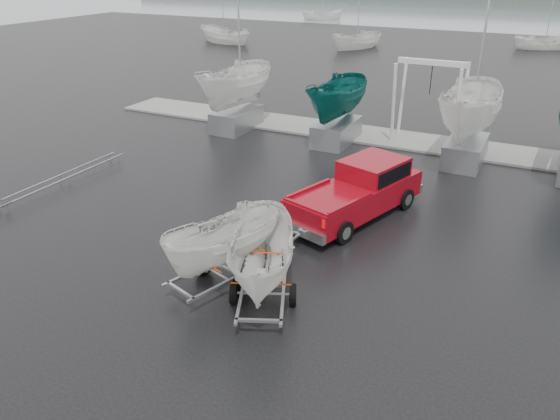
# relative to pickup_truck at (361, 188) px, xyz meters

# --- Properties ---
(ground_plane) EXTENTS (120.00, 120.00, 0.00)m
(ground_plane) POSITION_rel_pickup_truck_xyz_m (-2.81, -3.73, -1.01)
(ground_plane) COLOR black
(ground_plane) RESTS_ON ground
(lake) EXTENTS (300.00, 300.00, 0.00)m
(lake) POSITION_rel_pickup_truck_xyz_m (-2.81, 96.27, -1.01)
(lake) COLOR gray
(lake) RESTS_ON ground
(dock) EXTENTS (30.00, 3.00, 0.12)m
(dock) POSITION_rel_pickup_truck_xyz_m (-2.81, 9.27, -0.96)
(dock) COLOR gray
(dock) RESTS_ON ground
(pickup_truck) EXTENTS (3.61, 6.12, 1.93)m
(pickup_truck) POSITION_rel_pickup_truck_xyz_m (0.00, 0.00, 0.00)
(pickup_truck) COLOR maroon
(pickup_truck) RESTS_ON ground
(trailer_hitched) EXTENTS (2.21, 3.79, 4.58)m
(trailer_hitched) POSITION_rel_pickup_truck_xyz_m (-1.92, -6.10, 1.49)
(trailer_hitched) COLOR #92959A
(trailer_hitched) RESTS_ON ground
(trailer_parked) EXTENTS (2.52, 3.77, 4.97)m
(trailer_parked) POSITION_rel_pickup_truck_xyz_m (-0.55, -6.37, 1.69)
(trailer_parked) COLOR #92959A
(trailer_parked) RESTS_ON ground
(boat_hoist) EXTENTS (3.30, 2.18, 4.12)m
(boat_hoist) POSITION_rel_pickup_truck_xyz_m (0.19, 9.27, 1.66)
(boat_hoist) COLOR silver
(boat_hoist) RESTS_ON ground
(keelboat_0) EXTENTS (2.35, 3.20, 10.52)m
(keelboat_0) POSITION_rel_pickup_truck_xyz_m (-9.48, 7.27, 2.72)
(keelboat_0) COLOR #92959A
(keelboat_0) RESTS_ON ground
(keelboat_1) EXTENTS (2.11, 3.20, 6.70)m
(keelboat_1) POSITION_rel_pickup_truck_xyz_m (-3.81, 7.47, 2.29)
(keelboat_1) COLOR #92959A
(keelboat_1) RESTS_ON ground
(keelboat_2) EXTENTS (2.47, 3.20, 10.64)m
(keelboat_2) POSITION_rel_pickup_truck_xyz_m (2.48, 7.27, 2.92)
(keelboat_2) COLOR #92959A
(keelboat_2) RESTS_ON ground
(mast_rack_0) EXTENTS (0.56, 6.50, 0.06)m
(mast_rack_0) POSITION_rel_pickup_truck_xyz_m (-11.81, -2.73, -0.66)
(mast_rack_0) COLOR #92959A
(mast_rack_0) RESTS_ON ground
(moored_boat_0) EXTENTS (3.33, 3.28, 11.53)m
(moored_boat_0) POSITION_rel_pickup_truck_xyz_m (-27.22, 34.46, -1.00)
(moored_boat_0) COLOR silver
(moored_boat_0) RESTS_ON ground
(moored_boat_1) EXTENTS (3.34, 3.37, 11.38)m
(moored_boat_1) POSITION_rel_pickup_truck_xyz_m (-13.15, 37.25, -1.00)
(moored_boat_1) COLOR silver
(moored_boat_1) RESTS_ON ground
(moored_boat_2) EXTENTS (3.30, 3.27, 11.20)m
(moored_boat_2) POSITION_rel_pickup_truck_xyz_m (3.93, 45.32, -1.00)
(moored_boat_2) COLOR silver
(moored_boat_2) RESTS_ON ground
(moored_boat_4) EXTENTS (3.23, 3.21, 11.04)m
(moored_boat_4) POSITION_rel_pickup_truck_xyz_m (-26.68, 60.94, -1.00)
(moored_boat_4) COLOR silver
(moored_boat_4) RESTS_ON ground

